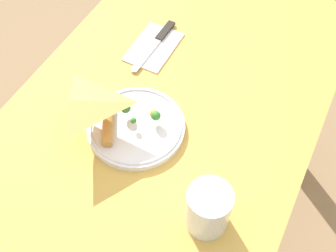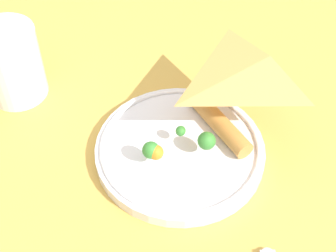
% 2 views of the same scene
% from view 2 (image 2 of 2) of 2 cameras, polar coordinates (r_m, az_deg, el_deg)
% --- Properties ---
extents(plate_pizza, '(0.22, 0.22, 0.05)m').
position_cam_2_polar(plate_pizza, '(0.66, 1.65, -2.40)').
color(plate_pizza, white).
rests_on(plate_pizza, dining_table).
extents(milk_glass, '(0.08, 0.08, 0.11)m').
position_cam_2_polar(milk_glass, '(0.74, -16.67, 6.51)').
color(milk_glass, white).
rests_on(milk_glass, dining_table).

